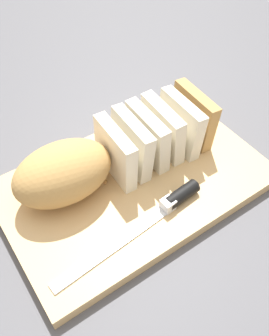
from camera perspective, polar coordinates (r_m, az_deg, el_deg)
ground_plane at (r=0.65m, az=-0.00°, el=-3.01°), size 3.00×3.00×0.00m
cutting_board at (r=0.64m, az=-0.00°, el=-2.41°), size 0.46×0.30×0.02m
bread_loaf at (r=0.61m, az=-4.43°, el=2.12°), size 0.36×0.11×0.10m
bread_knife at (r=0.59m, az=4.83°, el=-5.98°), size 0.28×0.06×0.02m
crumb_near_knife at (r=0.63m, az=-4.58°, el=-2.10°), size 0.01×0.01×0.01m
crumb_near_loaf at (r=0.64m, az=-6.07°, el=-0.50°), size 0.01×0.01×0.01m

